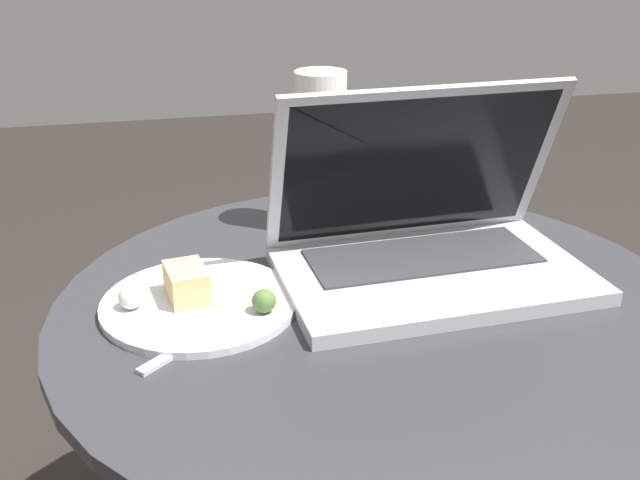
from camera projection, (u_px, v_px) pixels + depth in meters
The scene contains 5 objects.
table at pixel (373, 391), 0.93m from camera, with size 0.75×0.75×0.53m.
laptop at pixel (427, 237), 0.92m from camera, with size 0.38×0.25×0.23m.
beer_glass at pixel (321, 153), 1.03m from camera, with size 0.07×0.07×0.22m.
snack_plate at pixel (197, 300), 0.86m from camera, with size 0.23×0.23×0.05m.
fork at pixel (216, 328), 0.81m from camera, with size 0.15×0.13×0.00m.
Camera 1 is at (-0.24, -0.74, 0.95)m, focal length 42.00 mm.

